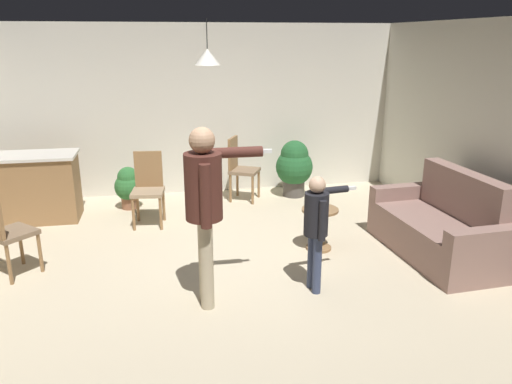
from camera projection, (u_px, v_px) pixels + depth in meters
The scene contains 15 objects.
ground at pixel (229, 274), 5.49m from camera, with size 7.68×7.68×0.00m, color beige.
wall_back at pixel (201, 110), 8.10m from camera, with size 6.40×0.10×2.70m, color silver.
wall_right at pixel (508, 142), 5.66m from camera, with size 0.10×6.40×2.70m, color silver.
couch_floral at pixel (440, 228), 5.90m from camera, with size 0.96×1.85×1.00m.
kitchen_counter at pixel (33, 188), 6.98m from camera, with size 1.26×0.66×0.95m.
side_table_by_couch at pixel (320, 224), 6.05m from camera, with size 0.44×0.44×0.52m.
person_adult at pixel (205, 198), 4.59m from camera, with size 0.85×0.50×1.73m.
person_child at pixel (317, 221), 4.93m from camera, with size 0.60×0.40×1.21m.
dining_chair_by_counter at pixel (240, 166), 7.86m from camera, with size 0.56×0.56×1.00m.
dining_chair_near_wall at pixel (4, 229), 5.28m from camera, with size 0.59×0.59×1.00m.
dining_chair_centre_back at pixel (148, 186), 6.83m from camera, with size 0.47×0.47×1.00m.
potted_plant_corner at pixel (294, 166), 8.06m from camera, with size 0.60×0.60×0.91m.
potted_plant_by_wall at pixel (129, 186), 7.51m from camera, with size 0.42×0.42×0.64m.
spare_remote_on_table at pixel (319, 209), 5.94m from camera, with size 0.04×0.13×0.04m, color white.
ceiling_light_pendant at pixel (207, 57), 6.18m from camera, with size 0.32×0.32×0.55m.
Camera 1 is at (-0.64, -4.95, 2.48)m, focal length 35.19 mm.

